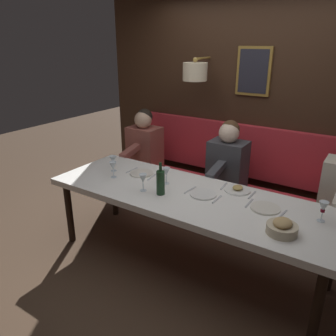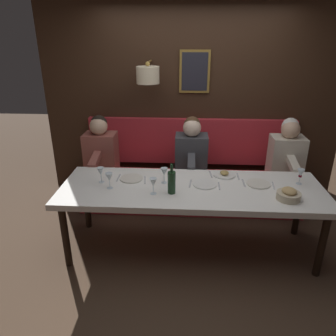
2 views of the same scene
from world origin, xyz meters
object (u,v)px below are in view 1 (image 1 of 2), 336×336
Objects in this scene: diner_middle at (144,142)px; wine_glass_4 at (113,166)px; bread_bowl at (282,227)px; wine_glass_0 at (166,172)px; diner_near at (228,159)px; wine_glass_3 at (143,179)px; wine_bottle at (161,182)px; dining_table at (187,200)px; wine_glass_1 at (323,207)px; wine_glass_2 at (113,160)px.

diner_middle is 4.82× the size of wine_glass_4.
wine_glass_0 is at bearing 76.32° from bread_bowl.
diner_near is 4.82× the size of wine_glass_4.
diner_near is 1.00× the size of diner_middle.
wine_glass_3 reaches higher than bread_bowl.
diner_middle is 1.01m from wine_glass_4.
wine_glass_4 reaches higher than bread_bowl.
diner_middle reaches higher than wine_bottle.
dining_table is 16.14× the size of wine_glass_1.
wine_glass_1 is 1.93m from wine_glass_4.
wine_bottle is (-0.14, 0.20, 0.18)m from dining_table.
diner_near is 1.12m from wine_glass_3.
dining_table is 0.89m from diner_near.
wine_bottle is (-0.28, 1.30, 0.00)m from wine_glass_1.
dining_table is 16.14× the size of wine_glass_2.
wine_glass_0 and wine_glass_3 have the same top height.
diner_middle is at bearing 71.68° from wine_glass_1.
diner_middle is 1.31m from wine_glass_3.
dining_table is at bearing -54.43° from wine_bottle.
diner_middle is at bearing 36.57° from wine_glass_3.
wine_glass_2 is (-0.03, 0.65, 0.00)m from wine_glass_0.
diner_middle is 3.60× the size of bread_bowl.
diner_near is 1.15m from diner_middle.
dining_table is 3.35× the size of diner_near.
wine_glass_0 is at bearing 73.94° from dining_table.
diner_middle reaches higher than wine_glass_3.
bread_bowl is at bearing -103.68° from wine_glass_0.
wine_bottle is (-1.02, -0.95, 0.04)m from diner_middle.
diner_middle is 4.82× the size of wine_glass_0.
wine_glass_0 is at bearing 92.29° from wine_glass_1.
wine_glass_3 is at bearing 99.56° from wine_bottle.
wine_bottle reaches higher than wine_glass_1.
wine_glass_1 is (-0.74, -2.25, 0.04)m from diner_middle.
diner_middle is at bearing 62.01° from bread_bowl.
wine_glass_0 is (0.08, 0.28, 0.18)m from dining_table.
wine_glass_0 is 1.22m from bread_bowl.
wine_glass_2 is at bearing 92.31° from wine_glass_0.
wine_glass_4 is (-0.96, 0.82, 0.04)m from diner_near.
diner_middle is at bearing 14.65° from wine_glass_2.
wine_glass_0 is 1.00× the size of wine_glass_4.
wine_glass_1 and wine_glass_2 have the same top height.
dining_table is 16.14× the size of wine_glass_4.
diner_near is at bearing 0.00° from dining_table.
wine_glass_2 is (-0.83, -0.22, 0.04)m from diner_middle.
wine_glass_1 is 2.04m from wine_glass_2.
wine_glass_0 reaches higher than dining_table.
wine_glass_4 is at bearing 78.10° from wine_glass_3.
wine_glass_0 is (-0.80, 0.28, 0.04)m from diner_near.
wine_glass_4 is at bearing 96.34° from wine_glass_1.
wine_glass_3 is at bearing -101.90° from wine_glass_4.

